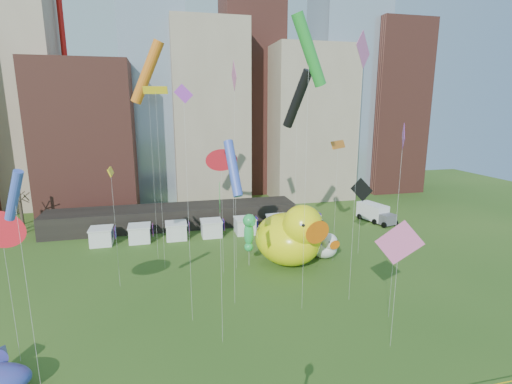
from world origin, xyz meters
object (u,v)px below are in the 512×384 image
object	(u,v)px
seahorse_green	(249,230)
box_truck	(375,213)
seahorse_purple	(320,233)
big_duck	(291,236)
small_duck	(324,246)

from	to	relation	value
seahorse_green	box_truck	world-z (taller)	seahorse_green
seahorse_purple	seahorse_green	bearing A→B (deg)	176.85
box_truck	seahorse_green	bearing A→B (deg)	-166.68
big_duck	seahorse_purple	bearing A→B (deg)	-15.58
seahorse_purple	box_truck	xyz separation A→B (m)	(15.30, 13.19, -2.13)
seahorse_green	seahorse_purple	distance (m)	8.75
small_duck	seahorse_purple	distance (m)	2.33
big_duck	small_duck	size ratio (longest dim) A/B	2.31
small_duck	seahorse_green	bearing A→B (deg)	168.83
seahorse_purple	box_truck	size ratio (longest dim) A/B	0.70
seahorse_green	box_truck	size ratio (longest dim) A/B	0.90
big_duck	small_duck	world-z (taller)	big_duck
small_duck	seahorse_green	size ratio (longest dim) A/B	0.75
seahorse_purple	small_duck	bearing A→B (deg)	39.41
big_duck	box_truck	distance (m)	23.48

